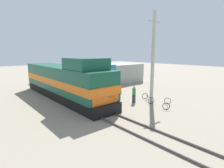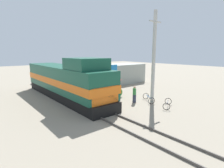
{
  "view_description": "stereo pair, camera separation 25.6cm",
  "coord_description": "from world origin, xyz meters",
  "px_view_note": "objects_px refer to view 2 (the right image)",
  "views": [
    {
      "loc": [
        -8.33,
        -12.79,
        5.05
      ],
      "look_at": [
        1.2,
        -1.7,
        2.37
      ],
      "focal_mm": 28.0,
      "sensor_mm": 36.0,
      "label": 1
    },
    {
      "loc": [
        -8.14,
        -12.96,
        5.05
      ],
      "look_at": [
        1.2,
        -1.7,
        2.37
      ],
      "focal_mm": 28.0,
      "sensor_mm": 36.0,
      "label": 2
    }
  ],
  "objects_px": {
    "vendor_umbrella": "(113,78)",
    "bicycle_spare": "(167,104)",
    "utility_pole": "(154,56)",
    "billboard_sign": "(111,72)",
    "bicycle": "(149,98)",
    "locomotive": "(66,81)",
    "person_bystander": "(134,94)"
  },
  "relations": [
    {
      "from": "vendor_umbrella",
      "to": "bicycle_spare",
      "type": "height_order",
      "value": "vendor_umbrella"
    },
    {
      "from": "utility_pole",
      "to": "vendor_umbrella",
      "type": "height_order",
      "value": "utility_pole"
    },
    {
      "from": "billboard_sign",
      "to": "bicycle",
      "type": "xyz_separation_m",
      "value": [
        -0.15,
        -6.23,
        -2.23
      ]
    },
    {
      "from": "vendor_umbrella",
      "to": "bicycle",
      "type": "distance_m",
      "value": 4.71
    },
    {
      "from": "locomotive",
      "to": "bicycle",
      "type": "height_order",
      "value": "locomotive"
    },
    {
      "from": "person_bystander",
      "to": "bicycle",
      "type": "xyz_separation_m",
      "value": [
        1.43,
        -0.67,
        -0.59
      ]
    },
    {
      "from": "locomotive",
      "to": "utility_pole",
      "type": "bearing_deg",
      "value": -44.45
    },
    {
      "from": "person_bystander",
      "to": "bicycle",
      "type": "height_order",
      "value": "person_bystander"
    },
    {
      "from": "vendor_umbrella",
      "to": "person_bystander",
      "type": "relative_size",
      "value": 1.37
    },
    {
      "from": "locomotive",
      "to": "bicycle",
      "type": "bearing_deg",
      "value": -47.96
    },
    {
      "from": "locomotive",
      "to": "bicycle",
      "type": "distance_m",
      "value": 9.02
    },
    {
      "from": "utility_pole",
      "to": "billboard_sign",
      "type": "bearing_deg",
      "value": 95.02
    },
    {
      "from": "person_bystander",
      "to": "locomotive",
      "type": "bearing_deg",
      "value": 127.32
    },
    {
      "from": "utility_pole",
      "to": "bicycle",
      "type": "xyz_separation_m",
      "value": [
        -0.69,
        -0.08,
        -4.29
      ]
    },
    {
      "from": "utility_pole",
      "to": "vendor_umbrella",
      "type": "relative_size",
      "value": 3.89
    },
    {
      "from": "utility_pole",
      "to": "bicycle",
      "type": "distance_m",
      "value": 4.34
    },
    {
      "from": "locomotive",
      "to": "utility_pole",
      "type": "height_order",
      "value": "utility_pole"
    },
    {
      "from": "utility_pole",
      "to": "bicycle",
      "type": "relative_size",
      "value": 4.67
    },
    {
      "from": "bicycle_spare",
      "to": "utility_pole",
      "type": "bearing_deg",
      "value": -47.25
    },
    {
      "from": "bicycle_spare",
      "to": "person_bystander",
      "type": "bearing_deg",
      "value": -4.78
    },
    {
      "from": "locomotive",
      "to": "vendor_umbrella",
      "type": "height_order",
      "value": "locomotive"
    },
    {
      "from": "billboard_sign",
      "to": "bicycle_spare",
      "type": "relative_size",
      "value": 1.77
    },
    {
      "from": "bicycle_spare",
      "to": "billboard_sign",
      "type": "bearing_deg",
      "value": -29.98
    },
    {
      "from": "person_bystander",
      "to": "bicycle_spare",
      "type": "xyz_separation_m",
      "value": [
        1.28,
        -2.99,
        -0.6
      ]
    },
    {
      "from": "locomotive",
      "to": "bicycle_spare",
      "type": "xyz_separation_m",
      "value": [
        5.8,
        -8.92,
        -1.58
      ]
    },
    {
      "from": "locomotive",
      "to": "vendor_umbrella",
      "type": "distance_m",
      "value": 5.21
    },
    {
      "from": "locomotive",
      "to": "billboard_sign",
      "type": "bearing_deg",
      "value": -3.46
    },
    {
      "from": "vendor_umbrella",
      "to": "bicycle",
      "type": "height_order",
      "value": "vendor_umbrella"
    },
    {
      "from": "locomotive",
      "to": "utility_pole",
      "type": "relative_size",
      "value": 1.73
    },
    {
      "from": "locomotive",
      "to": "utility_pole",
      "type": "distance_m",
      "value": 9.69
    },
    {
      "from": "locomotive",
      "to": "billboard_sign",
      "type": "distance_m",
      "value": 6.15
    },
    {
      "from": "vendor_umbrella",
      "to": "billboard_sign",
      "type": "relative_size",
      "value": 0.68
    }
  ]
}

